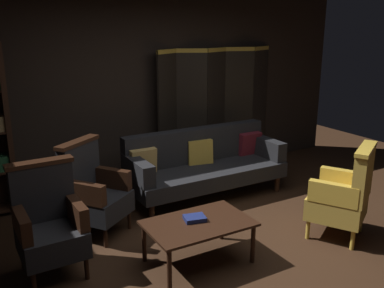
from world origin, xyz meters
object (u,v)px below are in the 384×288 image
at_px(armchair_wing_left, 93,191).
at_px(armchair_wing_right, 49,223).
at_px(velvet_couch, 203,163).
at_px(book_navy_cloth, 195,218).
at_px(coffee_table, 198,226).
at_px(armchair_gilt_accent, 344,195).
at_px(folding_screen, 216,108).

distance_m(armchair_wing_left, armchair_wing_right, 0.80).
relative_size(velvet_couch, book_navy_cloth, 10.59).
bearing_deg(coffee_table, armchair_gilt_accent, -11.63).
height_order(armchair_wing_left, book_navy_cloth, armchair_wing_left).
relative_size(velvet_couch, coffee_table, 2.12).
bearing_deg(book_navy_cloth, armchair_gilt_accent, -13.37).
bearing_deg(armchair_wing_left, armchair_gilt_accent, -31.81).
height_order(folding_screen, armchair_gilt_accent, folding_screen).
height_order(folding_screen, book_navy_cloth, folding_screen).
relative_size(folding_screen, coffee_table, 2.11).
bearing_deg(book_navy_cloth, armchair_wing_right, 158.82).
height_order(coffee_table, armchair_wing_right, armchair_wing_right).
bearing_deg(folding_screen, armchair_wing_left, -153.53).
bearing_deg(armchair_wing_right, folding_screen, 30.46).
bearing_deg(armchair_gilt_accent, folding_screen, 89.35).
bearing_deg(armchair_wing_left, armchair_wing_right, -136.53).
distance_m(coffee_table, armchair_wing_left, 1.29).
xyz_separation_m(armchair_wing_left, book_navy_cloth, (0.67, -1.04, -0.05)).
distance_m(armchair_wing_right, book_navy_cloth, 1.34).
bearing_deg(folding_screen, armchair_gilt_accent, -90.65).
bearing_deg(armchair_wing_left, folding_screen, 26.47).
xyz_separation_m(coffee_table, book_navy_cloth, (-0.01, 0.05, 0.07)).
height_order(folding_screen, coffee_table, folding_screen).
distance_m(folding_screen, armchair_wing_left, 2.64).
relative_size(armchair_wing_left, armchair_wing_right, 1.00).
height_order(armchair_gilt_accent, armchair_wing_left, same).
xyz_separation_m(velvet_couch, armchair_wing_right, (-2.19, -0.89, 0.04)).
bearing_deg(armchair_wing_right, armchair_gilt_accent, -16.86).
distance_m(armchair_gilt_accent, armchair_wing_left, 2.69).
distance_m(velvet_couch, armchair_gilt_accent, 1.89).
distance_m(folding_screen, book_navy_cloth, 2.79).
distance_m(coffee_table, book_navy_cloth, 0.09).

